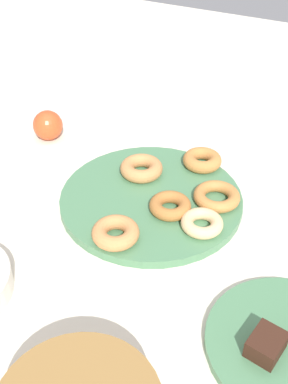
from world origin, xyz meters
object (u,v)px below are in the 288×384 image
at_px(donut_0, 202,223).
at_px(donut_3, 202,160).
at_px(donut_1, 170,206).
at_px(donut_plate, 151,199).
at_px(apple, 48,125).
at_px(donut_2, 217,196).
at_px(donut_4, 113,232).
at_px(brownie_far, 266,345).
at_px(donut_5, 141,168).

xyz_separation_m(donut_0, donut_3, (0.08, -0.19, 0.00)).
distance_m(donut_0, donut_1, 0.07).
distance_m(donut_plate, apple, 0.34).
xyz_separation_m(donut_0, donut_2, (0.00, -0.09, 0.00)).
relative_size(donut_4, brownie_far, 1.59).
xyz_separation_m(donut_3, apple, (0.37, 0.04, 0.00)).
bearing_deg(apple, donut_plate, 162.03).
bearing_deg(donut_1, donut_4, 63.32).
bearing_deg(donut_0, donut_3, -67.93).
height_order(donut_1, donut_3, donut_3).
bearing_deg(donut_2, donut_4, 55.58).
bearing_deg(apple, donut_2, 172.08).
bearing_deg(donut_4, apple, -37.05).
bearing_deg(donut_1, donut_2, -134.72).
bearing_deg(brownie_far, donut_plate, -38.31).
xyz_separation_m(donut_1, donut_5, (0.10, -0.08, 0.00)).
distance_m(donut_4, brownie_far, 0.32).
relative_size(donut_5, apple, 1.27).
height_order(donut_3, brownie_far, same).
xyz_separation_m(donut_2, donut_3, (0.07, -0.10, 0.00)).
height_order(donut_0, donut_1, donut_1).
distance_m(donut_3, brownie_far, 0.45).
height_order(donut_5, brownie_far, same).
bearing_deg(donut_2, apple, -7.92).
distance_m(donut_0, donut_2, 0.09).
distance_m(donut_0, donut_4, 0.16).
distance_m(donut_plate, brownie_far, 0.38).
distance_m(donut_5, brownie_far, 0.46).
xyz_separation_m(donut_1, donut_2, (-0.07, -0.07, -0.00)).
distance_m(donut_4, donut_5, 0.20).
bearing_deg(donut_2, donut_1, 45.28).
bearing_deg(donut_5, donut_4, 103.60).
bearing_deg(donut_3, donut_plate, 71.46).
bearing_deg(donut_2, donut_3, -54.68).
height_order(donut_1, donut_4, donut_4).
xyz_separation_m(donut_0, donut_1, (0.07, -0.02, 0.00)).
height_order(donut_2, donut_3, donut_3).
bearing_deg(donut_plate, apple, -17.97).
height_order(donut_plate, donut_1, donut_1).
height_order(donut_plate, donut_2, donut_2).
bearing_deg(donut_0, donut_5, -29.27).
relative_size(donut_4, donut_5, 0.95).
distance_m(donut_plate, donut_4, 0.14).
xyz_separation_m(donut_0, apple, (0.45, -0.15, 0.01)).
relative_size(donut_0, donut_3, 0.93).
relative_size(donut_0, donut_4, 0.91).
relative_size(donut_1, donut_2, 0.88).
height_order(donut_1, apple, apple).
bearing_deg(donut_3, donut_0, 112.07).
bearing_deg(apple, donut_0, 161.90).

